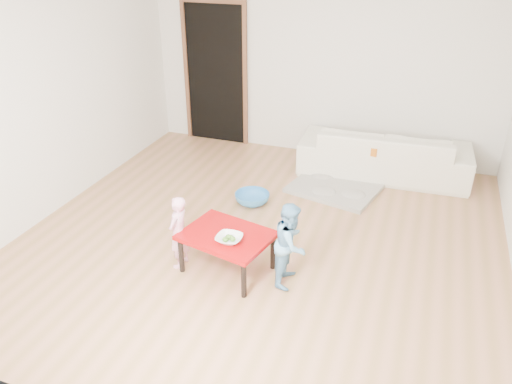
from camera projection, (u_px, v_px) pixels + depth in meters
The scene contains 13 objects.
floor at pixel (262, 237), 5.41m from camera, with size 5.00×5.00×0.01m, color #A37746.
back_wall at pixel (322, 65), 6.89m from camera, with size 5.00×0.02×2.60m, color white.
left_wall at pixel (51, 97), 5.56m from camera, with size 0.02×5.00×2.60m, color white.
doorway at pixel (216, 75), 7.48m from camera, with size 1.02×0.08×2.11m, color brown, non-canonical shape.
sofa at pixel (384, 152), 6.67m from camera, with size 2.21×0.87×0.65m, color white.
cushion at pixel (367, 146), 6.46m from camera, with size 0.40×0.35×0.11m, color orange.
red_table at pixel (227, 252), 4.80m from camera, with size 0.82×0.62×0.41m, color #9B080A, non-canonical shape.
bowl at pixel (229, 239), 4.58m from camera, with size 0.24×0.24×0.06m, color white.
broccoli at pixel (229, 239), 4.58m from camera, with size 0.12×0.12×0.06m, color #2D5919, non-canonical shape.
child_pink at pixel (179, 232), 4.79m from camera, with size 0.28×0.18×0.76m, color pink.
child_blue at pixel (291, 244), 4.55m from camera, with size 0.40×0.31×0.82m, color #5A9AD1.
basin at pixel (252, 198), 6.05m from camera, with size 0.42×0.42×0.13m, color #337FC1.
blanket at pixel (335, 187), 6.40m from camera, with size 1.05×0.88×0.05m, color #ADA599, non-canonical shape.
Camera 1 is at (1.48, -4.32, 2.95)m, focal length 35.00 mm.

